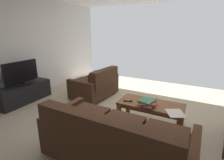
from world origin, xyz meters
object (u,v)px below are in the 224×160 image
Objects in this scene: tv_remote at (128,101)px; loose_magazine at (175,113)px; loveseat_near at (96,85)px; tv_stand at (24,93)px; sofa_main at (114,140)px; coffee_table at (151,107)px; flat_tv at (21,73)px; book_stack at (147,103)px.

loose_magazine is (-0.84, 0.09, -0.01)m from tv_remote.
tv_stand is at bearing 38.57° from loveseat_near.
tv_remote is (0.25, -1.02, 0.11)m from sofa_main.
flat_tv is at bearing 6.91° from coffee_table.
sofa_main reaches higher than tv_remote.
book_stack is 0.48m from loose_magazine.
book_stack is at bearing -175.65° from flat_tv.
sofa_main is at bearing 128.75° from loveseat_near.
sofa_main is 1.12m from loose_magazine.
loose_magazine is at bearing -177.21° from tv_stand.
book_stack is 1.07× the size of loose_magazine.
sofa_main is 2.39m from loveseat_near.
book_stack is at bearing -97.15° from sofa_main.
loveseat_near is 1.79m from coffee_table.
flat_tv is (-0.00, 0.00, 0.51)m from tv_stand.
flat_tv is at bearing 5.58° from tv_remote.
loveseat_near reaches higher than book_stack.
loose_magazine reaches higher than coffee_table.
loveseat_near is 1.50m from tv_remote.
loveseat_near is at bearing -33.86° from tv_remote.
tv_remote is at bearing 146.14° from loveseat_near.
coffee_table is at bearing -97.40° from sofa_main.
tv_remote is (0.39, 0.11, 0.08)m from coffee_table.
flat_tv is 2.71× the size of book_stack.
loveseat_near reaches higher than tv_stand.
book_stack is (-1.62, 0.86, 0.17)m from loveseat_near.
loveseat_near is at bearing -51.27° from loose_magazine.
coffee_table is 3.56× the size of book_stack.
tv_remote is 0.85m from loose_magazine.
coffee_table is 1.31× the size of flat_tv.
loose_magazine is (-0.47, 0.06, -0.05)m from book_stack.
sofa_main reaches higher than tv_stand.
flat_tv is at bearing -15.07° from sofa_main.
tv_remote is (-2.61, -0.26, -0.27)m from flat_tv.
tv_stand is at bearing -24.68° from loose_magazine.
sofa_main is 6.50× the size of loose_magazine.
coffee_table is at bearing -173.11° from tv_stand.
flat_tv is at bearing 4.35° from book_stack.
tv_stand is 3.47m from loose_magazine.
sofa_main is 6.10× the size of book_stack.
loveseat_near reaches higher than tv_remote.
loveseat_near is 4.06× the size of loose_magazine.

